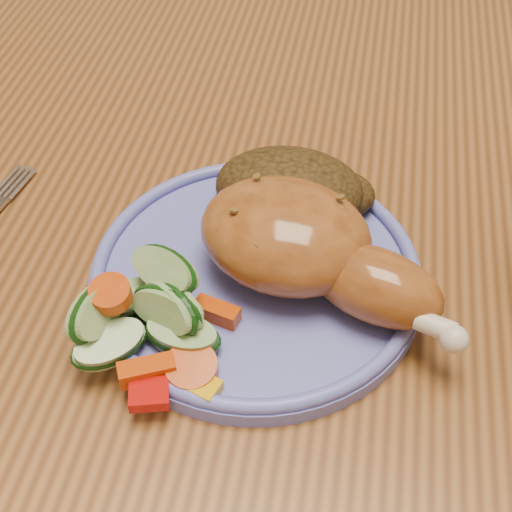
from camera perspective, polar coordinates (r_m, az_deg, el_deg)
name	(u,v)px	position (r m, az deg, el deg)	size (l,w,h in m)	color
dining_table	(359,287)	(0.62, 8.26, -2.43)	(0.90, 1.40, 0.75)	brown
chair_far	(378,68)	(1.21, 9.75, 14.59)	(0.42, 0.42, 0.91)	#4C2D16
plate	(256,276)	(0.50, 0.00, -1.64)	(0.23, 0.23, 0.01)	#5E63BD
plate_rim	(256,266)	(0.49, 0.00, -0.80)	(0.23, 0.23, 0.01)	#5E63BD
chicken_leg	(307,247)	(0.47, 4.07, 0.73)	(0.19, 0.13, 0.06)	#9A5420
rice_pilaf	(292,190)	(0.53, 2.92, 5.30)	(0.12, 0.08, 0.05)	#3F2A0F
vegetable_pile	(149,316)	(0.45, -8.58, -4.80)	(0.11, 0.12, 0.06)	#A50A05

